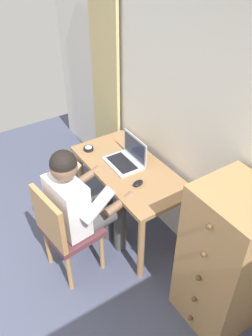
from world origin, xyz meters
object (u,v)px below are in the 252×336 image
(desk_clock, at_px, (89,149))
(chair, at_px, (64,229))
(person_seated, at_px, (82,202))
(dresser, at_px, (226,261))
(laptop, at_px, (127,158))
(computer_mouse, at_px, (138,183))
(desk, at_px, (129,178))

(desk_clock, bearing_deg, chair, -43.86)
(person_seated, bearing_deg, dresser, 30.59)
(chair, relative_size, laptop, 2.57)
(chair, relative_size, computer_mouse, 8.84)
(desk, height_order, laptop, laptop)
(desk, xyz_separation_m, desk_clock, (-0.43, -0.16, 0.13))
(laptop, bearing_deg, computer_mouse, -16.87)
(dresser, relative_size, computer_mouse, 11.99)
(desk, xyz_separation_m, chair, (0.13, -0.70, -0.12))
(laptop, relative_size, desk_clock, 3.83)
(person_seated, distance_m, computer_mouse, 0.47)
(chair, height_order, computer_mouse, chair)
(dresser, xyz_separation_m, person_seated, (-0.99, -0.58, 0.08))
(chair, xyz_separation_m, person_seated, (-0.02, 0.18, 0.18))
(desk, bearing_deg, dresser, 3.26)
(chair, distance_m, laptop, 0.81)
(dresser, xyz_separation_m, chair, (-0.97, -0.76, -0.10))
(dresser, relative_size, person_seated, 1.00)
(desk, height_order, computer_mouse, computer_mouse)
(dresser, xyz_separation_m, laptop, (-1.17, -0.04, 0.19))
(chair, relative_size, desk_clock, 9.82)
(desk, distance_m, desk_clock, 0.48)
(computer_mouse, bearing_deg, desk, 150.67)
(chair, height_order, person_seated, person_seated)
(person_seated, bearing_deg, laptop, 108.29)
(desk, distance_m, laptop, 0.19)
(person_seated, height_order, laptop, person_seated)
(desk, distance_m, chair, 0.72)
(dresser, relative_size, desk_clock, 13.32)
(desk, bearing_deg, computer_mouse, -16.65)
(dresser, height_order, chair, dresser)
(desk, bearing_deg, laptop, 162.41)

